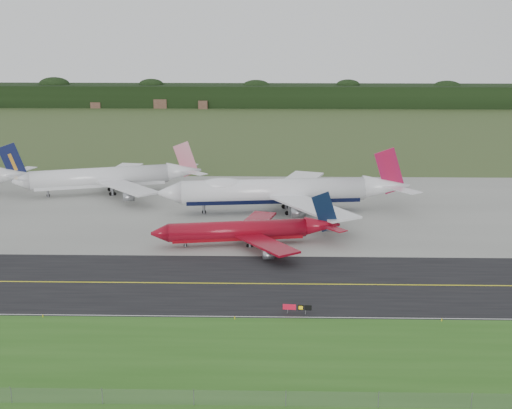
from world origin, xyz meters
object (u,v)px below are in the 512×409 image
object	(u,v)px
jet_star_tail	(110,177)
jet_ba_747	(282,191)
jet_red_737	(248,230)
taxiway_sign	(297,307)

from	to	relation	value
jet_star_tail	jet_ba_747	bearing A→B (deg)	-21.43
jet_red_737	jet_star_tail	distance (m)	62.15
jet_ba_747	jet_red_737	distance (m)	28.59
jet_ba_747	jet_red_737	bearing A→B (deg)	-106.20
jet_ba_747	jet_red_737	xyz separation A→B (m)	(-7.95, -27.35, -2.45)
jet_ba_747	jet_red_737	world-z (taller)	jet_ba_747
taxiway_sign	jet_star_tail	bearing A→B (deg)	120.85
jet_ba_747	taxiway_sign	xyz separation A→B (m)	(1.73, -65.75, -4.47)
jet_star_tail	taxiway_sign	bearing A→B (deg)	-59.15
jet_red_737	jet_ba_747	bearing A→B (deg)	73.80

